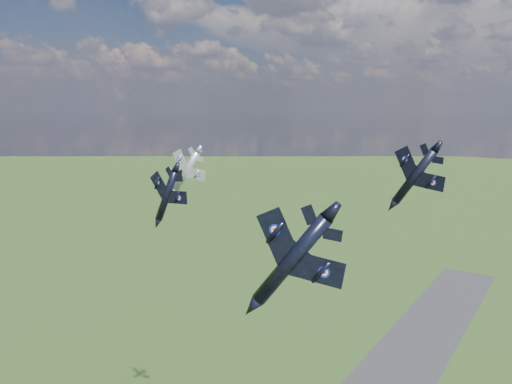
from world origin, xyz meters
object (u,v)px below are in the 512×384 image
Objects in this scene: jet_lead_navy at (167,195)px; jet_right_navy at (291,260)px; jet_left_silver at (186,171)px; jet_high_navy at (414,177)px.

jet_right_navy is at bearing -31.79° from jet_lead_navy.
jet_lead_navy is at bearing 135.22° from jet_right_navy.
jet_right_navy is 1.08× the size of jet_left_silver.
jet_lead_navy is 39.94m from jet_high_navy.
jet_right_navy reaches higher than jet_lead_navy.
jet_lead_navy is 0.96× the size of jet_left_silver.
jet_left_silver is (-9.61, 15.76, 1.70)m from jet_lead_navy.
jet_high_navy is 43.86m from jet_left_silver.
jet_left_silver is at bearing 120.57° from jet_lead_navy.
jet_lead_navy is at bearing -65.25° from jet_left_silver.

